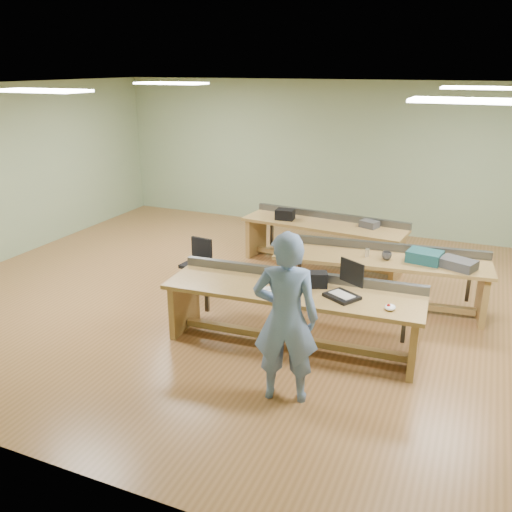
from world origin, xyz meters
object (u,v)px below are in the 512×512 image
workbench_mid (380,270)px  workbench_back (324,234)px  camera_bag (316,279)px  parts_bin_grey (458,264)px  task_chair (197,272)px  mug (387,256)px  workbench_front (293,303)px  laptop_base (342,296)px  person (286,318)px  parts_bin_teal (425,257)px  drinks_can (367,253)px

workbench_mid → workbench_back: 1.80m
camera_bag → parts_bin_grey: camera_bag is taller
task_chair → mug: size_ratio=5.85×
workbench_front → laptop_base: (0.60, -0.04, 0.21)m
camera_bag → workbench_front: bearing=-165.3°
mug → person: bearing=-101.9°
workbench_mid → camera_bag: bearing=-117.1°
parts_bin_teal → parts_bin_grey: parts_bin_teal is taller
drinks_can → camera_bag: bearing=-104.3°
laptop_base → mug: (0.23, 1.51, 0.03)m
person → parts_bin_teal: 2.84m
person → camera_bag: person is taller
laptop_base → camera_bag: camera_bag is taller
person → mug: size_ratio=13.38×
workbench_front → drinks_can: bearing=65.8°
workbench_front → camera_bag: size_ratio=11.69×
workbench_mid → mug: (0.09, -0.08, 0.25)m
laptop_base → drinks_can: drinks_can is taller
workbench_mid → task_chair: size_ratio=3.79×
person → task_chair: bearing=-58.4°
workbench_front → camera_bag: camera_bag is taller
workbench_front → task_chair: bearing=147.1°
workbench_back → drinks_can: 1.75m
workbench_mid → person: person is taller
mug → workbench_front: bearing=-119.7°
workbench_mid → person: bearing=-106.2°
workbench_mid → parts_bin_teal: (0.58, 0.02, 0.27)m
workbench_back → mug: size_ratio=21.05×
workbench_front → parts_bin_grey: parts_bin_grey is taller
laptop_base → task_chair: bearing=-173.7°
mug → laptop_base: bearing=-98.8°
task_chair → parts_bin_teal: 3.32m
workbench_front → parts_bin_teal: size_ratio=7.12×
workbench_back → camera_bag: camera_bag is taller
mug → parts_bin_teal: bearing=11.8°
person → task_chair: 3.16m
person → workbench_mid: bearing=-113.8°
task_chair → parts_bin_grey: bearing=12.8°
task_chair → workbench_mid: bearing=16.4°
workbench_front → person: (0.30, -1.08, 0.34)m
workbench_mid → laptop_base: size_ratio=8.40×
workbench_front → workbench_mid: same height
laptop_base → task_chair: (-2.52, 1.12, -0.48)m
camera_bag → task_chair: 2.40m
parts_bin_teal → task_chair: bearing=-171.5°
workbench_back → parts_bin_teal: size_ratio=6.46×
workbench_back → person: person is taller
workbench_front → drinks_can: size_ratio=28.65×
camera_bag → drinks_can: size_ratio=2.45×
camera_bag → task_chair: camera_bag is taller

